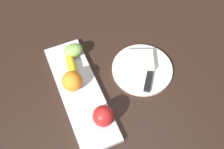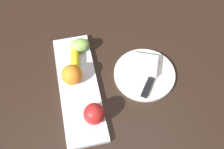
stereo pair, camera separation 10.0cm
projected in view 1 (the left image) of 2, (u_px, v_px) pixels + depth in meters
ground_plane at (90, 101)px, 1.00m from camera, size 2.40×2.40×0.00m
fruit_tray at (80, 92)px, 1.01m from camera, size 0.47×0.15×0.02m
apple at (103, 116)px, 0.91m from camera, size 0.07×0.07×0.07m
banana at (71, 66)px, 1.04m from camera, size 0.16×0.05×0.03m
orange_near_apple at (72, 81)px, 0.98m from camera, size 0.08×0.08×0.08m
grape_bunch at (73, 51)px, 1.07m from camera, size 0.06×0.08×0.05m
dinner_plate at (142, 69)px, 1.07m from camera, size 0.24×0.24×0.01m
folded_napkin at (139, 61)px, 1.07m from camera, size 0.13×0.14×0.03m
knife at (149, 78)px, 1.03m from camera, size 0.16×0.12×0.01m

